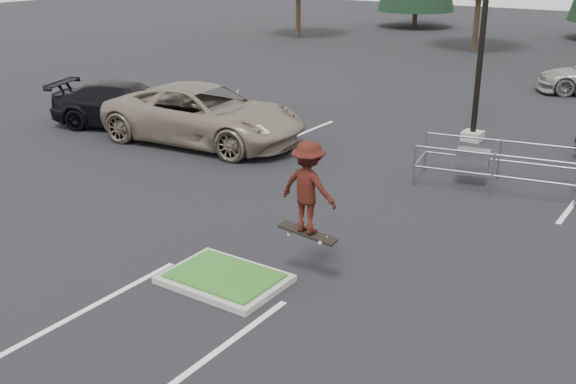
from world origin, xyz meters
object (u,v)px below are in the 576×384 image
Objects in this scene: cart_corral at (478,159)px; car_l_black at (126,105)px; car_l_tan at (204,115)px; skateboarder at (308,188)px.

car_l_black is (-12.06, -0.91, 0.06)m from cart_corral.
skateboarder is at bearing -133.44° from car_l_tan.
car_l_tan is 3.50m from car_l_black.
cart_corral is at bearing -105.52° from car_l_black.
car_l_tan is (-8.56, -0.91, 0.20)m from cart_corral.
car_l_black is at bearing 84.49° from car_l_tan.
skateboarder is 9.80m from car_l_tan.
cart_corral is at bearing -96.21° from skateboarder.
car_l_tan reaches higher than car_l_black.
skateboarder reaches higher than cart_corral.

